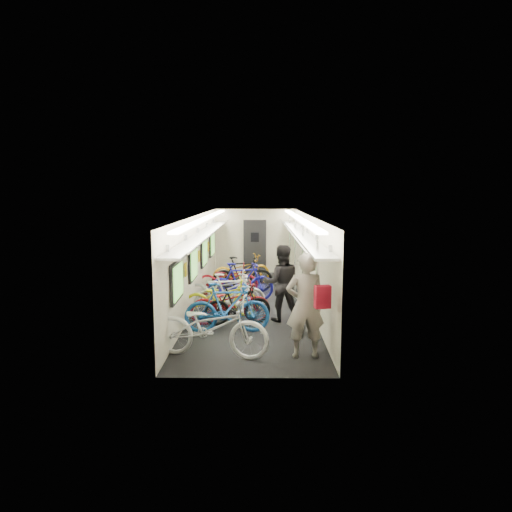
{
  "coord_description": "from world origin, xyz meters",
  "views": [
    {
      "loc": [
        0.2,
        -12.06,
        2.98
      ],
      "look_at": [
        0.08,
        1.21,
        1.15
      ],
      "focal_mm": 32.0,
      "sensor_mm": 36.0,
      "label": 1
    }
  ],
  "objects_px": {
    "backpack": "(322,297)",
    "passenger_near": "(305,305)",
    "bicycle_0": "(211,327)",
    "bicycle_1": "(227,308)",
    "passenger_mid": "(281,283)"
  },
  "relations": [
    {
      "from": "passenger_near",
      "to": "backpack",
      "type": "distance_m",
      "value": 0.77
    },
    {
      "from": "passenger_mid",
      "to": "backpack",
      "type": "distance_m",
      "value": 3.16
    },
    {
      "from": "backpack",
      "to": "passenger_near",
      "type": "bearing_deg",
      "value": 96.29
    },
    {
      "from": "backpack",
      "to": "passenger_mid",
      "type": "bearing_deg",
      "value": 88.08
    },
    {
      "from": "bicycle_0",
      "to": "passenger_near",
      "type": "height_order",
      "value": "passenger_near"
    },
    {
      "from": "passenger_near",
      "to": "backpack",
      "type": "relative_size",
      "value": 5.09
    },
    {
      "from": "bicycle_1",
      "to": "passenger_near",
      "type": "height_order",
      "value": "passenger_near"
    },
    {
      "from": "bicycle_0",
      "to": "backpack",
      "type": "height_order",
      "value": "backpack"
    },
    {
      "from": "passenger_mid",
      "to": "backpack",
      "type": "relative_size",
      "value": 4.72
    },
    {
      "from": "passenger_near",
      "to": "bicycle_1",
      "type": "bearing_deg",
      "value": -47.4
    },
    {
      "from": "passenger_near",
      "to": "passenger_mid",
      "type": "height_order",
      "value": "passenger_near"
    },
    {
      "from": "bicycle_0",
      "to": "bicycle_1",
      "type": "height_order",
      "value": "bicycle_0"
    },
    {
      "from": "bicycle_0",
      "to": "backpack",
      "type": "xyz_separation_m",
      "value": [
        1.93,
        -0.66,
        0.71
      ]
    },
    {
      "from": "bicycle_0",
      "to": "bicycle_1",
      "type": "xyz_separation_m",
      "value": [
        0.19,
        1.45,
        -0.02
      ]
    },
    {
      "from": "bicycle_0",
      "to": "backpack",
      "type": "bearing_deg",
      "value": -97.78
    }
  ]
}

